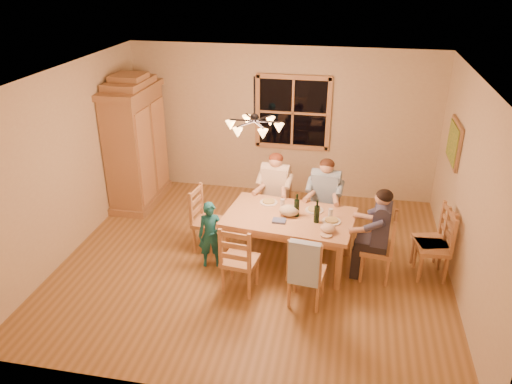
% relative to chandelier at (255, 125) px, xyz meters
% --- Properties ---
extents(floor, '(5.50, 5.50, 0.00)m').
position_rel_chandelier_xyz_m(floor, '(0.00, 0.00, -2.08)').
color(floor, olive).
rests_on(floor, ground).
extents(ceiling, '(5.50, 5.00, 0.02)m').
position_rel_chandelier_xyz_m(ceiling, '(0.00, 0.00, 0.62)').
color(ceiling, white).
rests_on(ceiling, wall_back).
extents(wall_back, '(5.50, 0.02, 2.70)m').
position_rel_chandelier_xyz_m(wall_back, '(0.00, 2.50, -0.73)').
color(wall_back, beige).
rests_on(wall_back, floor).
extents(wall_left, '(0.02, 5.00, 2.70)m').
position_rel_chandelier_xyz_m(wall_left, '(-2.75, 0.00, -0.73)').
color(wall_left, beige).
rests_on(wall_left, floor).
extents(wall_right, '(0.02, 5.00, 2.70)m').
position_rel_chandelier_xyz_m(wall_right, '(2.75, 0.00, -0.73)').
color(wall_right, beige).
rests_on(wall_right, floor).
extents(window, '(1.30, 0.06, 1.30)m').
position_rel_chandelier_xyz_m(window, '(0.20, 2.47, -0.53)').
color(window, black).
rests_on(window, wall_back).
extents(painting, '(0.06, 0.78, 0.64)m').
position_rel_chandelier_xyz_m(painting, '(2.71, 1.20, -0.48)').
color(painting, '#9C6F43').
rests_on(painting, wall_right).
extents(chandelier, '(0.77, 0.68, 0.71)m').
position_rel_chandelier_xyz_m(chandelier, '(0.00, 0.00, 0.00)').
color(chandelier, black).
rests_on(chandelier, ceiling).
extents(armoire, '(0.66, 1.40, 2.30)m').
position_rel_chandelier_xyz_m(armoire, '(-2.42, 1.60, -1.02)').
color(armoire, '#9C6F43').
rests_on(armoire, floor).
extents(dining_table, '(1.89, 1.28, 0.76)m').
position_rel_chandelier_xyz_m(dining_table, '(0.48, 0.08, -1.42)').
color(dining_table, tan).
rests_on(dining_table, floor).
extents(chair_far_left, '(0.49, 0.47, 0.99)m').
position_rel_chandelier_xyz_m(chair_far_left, '(0.14, 0.96, -1.77)').
color(chair_far_left, '#AE7C4C').
rests_on(chair_far_left, floor).
extents(chair_far_right, '(0.49, 0.47, 0.99)m').
position_rel_chandelier_xyz_m(chair_far_right, '(0.92, 0.87, -1.77)').
color(chair_far_right, '#AE7C4C').
rests_on(chair_far_right, floor).
extents(chair_near_left, '(0.49, 0.47, 0.99)m').
position_rel_chandelier_xyz_m(chair_near_left, '(-0.06, -0.70, -1.77)').
color(chair_near_left, '#AE7C4C').
rests_on(chair_near_left, floor).
extents(chair_near_right, '(0.49, 0.47, 0.99)m').
position_rel_chandelier_xyz_m(chair_near_right, '(0.83, -0.80, -1.77)').
color(chair_near_right, '#AE7C4C').
rests_on(chair_near_right, floor).
extents(chair_end_left, '(0.47, 0.49, 0.99)m').
position_rel_chandelier_xyz_m(chair_end_left, '(-0.74, 0.22, -1.77)').
color(chair_end_left, '#AE7C4C').
rests_on(chair_end_left, floor).
extents(chair_end_right, '(0.47, 0.49, 0.99)m').
position_rel_chandelier_xyz_m(chair_end_right, '(1.71, -0.06, -1.77)').
color(chair_end_right, '#AE7C4C').
rests_on(chair_end_right, floor).
extents(adult_woman, '(0.43, 0.46, 0.87)m').
position_rel_chandelier_xyz_m(adult_woman, '(0.14, 0.96, -1.24)').
color(adult_woman, beige).
rests_on(adult_woman, floor).
extents(adult_plaid_man, '(0.43, 0.46, 0.87)m').
position_rel_chandelier_xyz_m(adult_plaid_man, '(0.92, 0.87, -1.24)').
color(adult_plaid_man, teal).
rests_on(adult_plaid_man, floor).
extents(adult_slate_man, '(0.46, 0.43, 0.87)m').
position_rel_chandelier_xyz_m(adult_slate_man, '(1.71, -0.06, -1.24)').
color(adult_slate_man, '#3D4061').
rests_on(adult_slate_man, floor).
extents(towel, '(0.39, 0.14, 0.58)m').
position_rel_chandelier_xyz_m(towel, '(0.80, -0.99, -1.38)').
color(towel, '#ACCBEA').
rests_on(towel, chair_near_right).
extents(wine_bottle_a, '(0.08, 0.08, 0.33)m').
position_rel_chandelier_xyz_m(wine_bottle_a, '(0.57, 0.10, -1.15)').
color(wine_bottle_a, black).
rests_on(wine_bottle_a, dining_table).
extents(wine_bottle_b, '(0.08, 0.08, 0.33)m').
position_rel_chandelier_xyz_m(wine_bottle_b, '(0.86, -0.03, -1.15)').
color(wine_bottle_b, black).
rests_on(wine_bottle_b, dining_table).
extents(plate_woman, '(0.26, 0.26, 0.02)m').
position_rel_chandelier_xyz_m(plate_woman, '(0.13, 0.42, -1.31)').
color(plate_woman, white).
rests_on(plate_woman, dining_table).
extents(plate_plaid, '(0.26, 0.26, 0.02)m').
position_rel_chandelier_xyz_m(plate_plaid, '(0.81, 0.30, -1.31)').
color(plate_plaid, white).
rests_on(plate_plaid, dining_table).
extents(plate_slate, '(0.26, 0.26, 0.02)m').
position_rel_chandelier_xyz_m(plate_slate, '(1.07, 0.01, -1.31)').
color(plate_slate, white).
rests_on(plate_slate, dining_table).
extents(wine_glass_a, '(0.06, 0.06, 0.14)m').
position_rel_chandelier_xyz_m(wine_glass_a, '(0.35, 0.30, -1.25)').
color(wine_glass_a, silver).
rests_on(wine_glass_a, dining_table).
extents(wine_glass_b, '(0.06, 0.06, 0.14)m').
position_rel_chandelier_xyz_m(wine_glass_b, '(1.04, 0.13, -1.25)').
color(wine_glass_b, silver).
rests_on(wine_glass_b, dining_table).
extents(cap, '(0.20, 0.20, 0.11)m').
position_rel_chandelier_xyz_m(cap, '(1.03, -0.27, -1.26)').
color(cap, '#D1AD8B').
rests_on(cap, dining_table).
extents(napkin, '(0.19, 0.16, 0.03)m').
position_rel_chandelier_xyz_m(napkin, '(0.36, -0.12, -1.30)').
color(napkin, '#516194').
rests_on(napkin, dining_table).
extents(cloth_bundle, '(0.28, 0.22, 0.15)m').
position_rel_chandelier_xyz_m(cloth_bundle, '(0.47, 0.09, -1.24)').
color(cloth_bundle, '#BEAF8A').
rests_on(cloth_bundle, dining_table).
extents(child, '(0.41, 0.32, 0.99)m').
position_rel_chandelier_xyz_m(child, '(-0.59, -0.20, -1.58)').
color(child, '#196672').
rests_on(child, floor).
extents(chair_spare_front, '(0.45, 0.47, 0.99)m').
position_rel_chandelier_xyz_m(chair_spare_front, '(2.45, 0.11, -1.77)').
color(chair_spare_front, '#AE7C4C').
rests_on(chair_spare_front, floor).
extents(chair_spare_back, '(0.52, 0.53, 0.99)m').
position_rel_chandelier_xyz_m(chair_spare_back, '(2.45, 0.26, -1.77)').
color(chair_spare_back, '#AE7C4C').
rests_on(chair_spare_back, floor).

